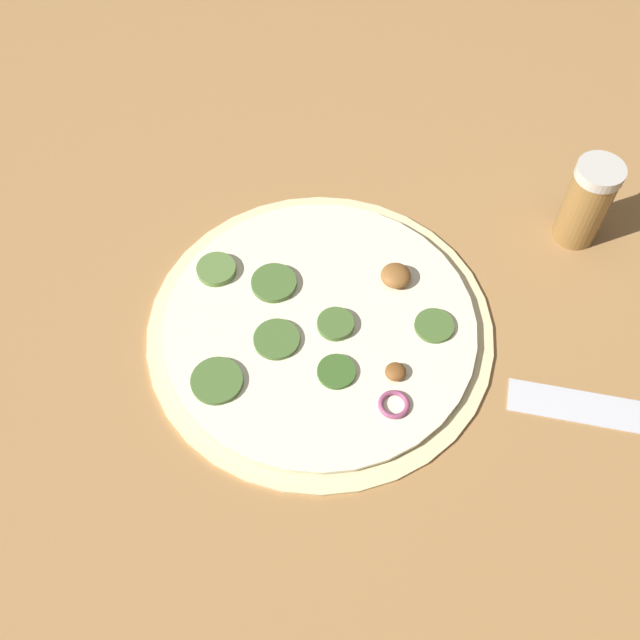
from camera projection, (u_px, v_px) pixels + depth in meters
ground_plane at (320, 329)px, 0.75m from camera, size 3.00×3.00×0.00m
pizza at (319, 326)px, 0.75m from camera, size 0.35×0.35×0.03m
spice_jar at (587, 202)px, 0.78m from camera, size 0.05×0.05×0.10m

